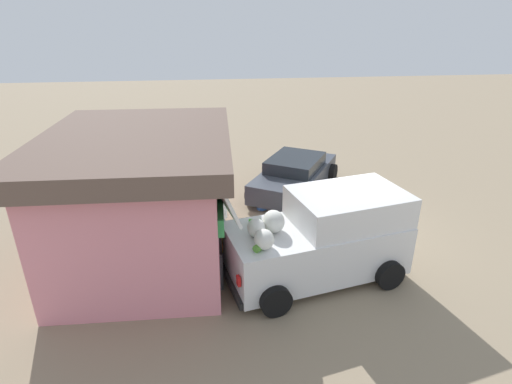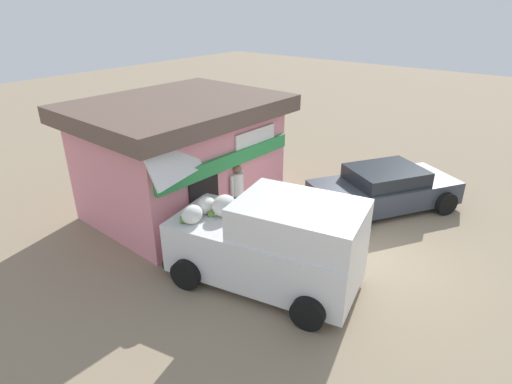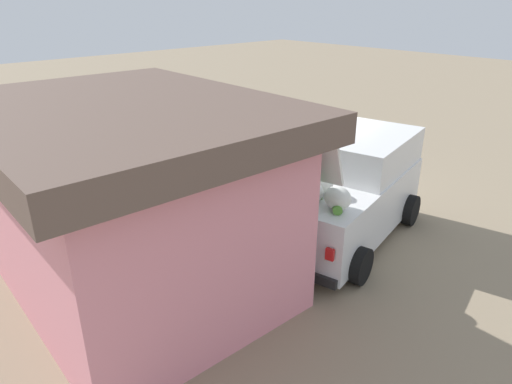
# 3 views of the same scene
# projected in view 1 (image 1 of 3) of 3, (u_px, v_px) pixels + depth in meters

# --- Properties ---
(ground_plane) EXTENTS (60.00, 60.00, 0.00)m
(ground_plane) POSITION_uv_depth(u_px,v_px,m) (344.00, 227.00, 11.43)
(ground_plane) COLOR gray
(storefront_bar) EXTENTS (5.44, 4.31, 3.13)m
(storefront_bar) POSITION_uv_depth(u_px,v_px,m) (143.00, 197.00, 9.39)
(storefront_bar) COLOR pink
(storefront_bar) RESTS_ON ground_plane
(delivery_van) EXTENTS (2.78, 4.63, 2.98)m
(delivery_van) POSITION_uv_depth(u_px,v_px,m) (322.00, 237.00, 8.96)
(delivery_van) COLOR white
(delivery_van) RESTS_ON ground_plane
(parked_sedan) EXTENTS (4.45, 3.67, 1.21)m
(parked_sedan) POSITION_uv_depth(u_px,v_px,m) (295.00, 175.00, 13.57)
(parked_sedan) COLOR #383D47
(parked_sedan) RESTS_ON ground_plane
(vendor_standing) EXTENTS (0.56, 0.39, 1.71)m
(vendor_standing) POSITION_uv_depth(u_px,v_px,m) (220.00, 212.00, 10.07)
(vendor_standing) COLOR navy
(vendor_standing) RESTS_ON ground_plane
(customer_bending) EXTENTS (0.76, 0.57, 1.39)m
(customer_bending) POSITION_uv_depth(u_px,v_px,m) (210.00, 251.00, 8.66)
(customer_bending) COLOR #4C4C51
(customer_bending) RESTS_ON ground_plane
(unloaded_banana_pile) EXTENTS (0.78, 0.79, 0.46)m
(unloaded_banana_pile) POSITION_uv_depth(u_px,v_px,m) (193.00, 292.00, 8.37)
(unloaded_banana_pile) COLOR silver
(unloaded_banana_pile) RESTS_ON ground_plane
(paint_bucket) EXTENTS (0.33, 0.33, 0.35)m
(paint_bucket) POSITION_uv_depth(u_px,v_px,m) (262.00, 204.00, 12.44)
(paint_bucket) COLOR blue
(paint_bucket) RESTS_ON ground_plane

